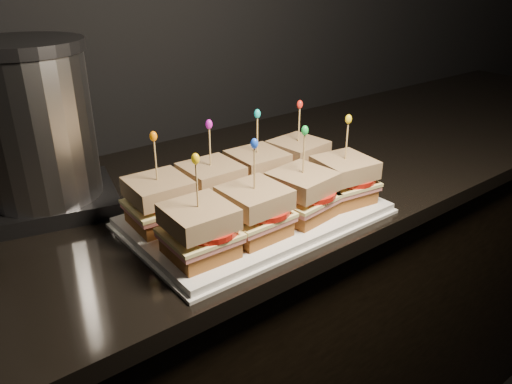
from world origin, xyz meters
TOP-DOWN VIEW (x-y plane):
  - cabinet at (-0.15, 1.68)m, footprint 2.65×0.62m
  - granite_slab at (-0.15, 1.68)m, footprint 2.69×0.66m
  - platter at (-0.40, 1.51)m, footprint 0.44×0.27m
  - platter_rim at (-0.40, 1.51)m, footprint 0.45×0.28m
  - sandwich_0_bread_bot at (-0.56, 1.58)m, footprint 0.10×0.10m
  - sandwich_0_ham at (-0.56, 1.58)m, footprint 0.11×0.10m
  - sandwich_0_cheese at (-0.56, 1.58)m, footprint 0.11×0.10m
  - sandwich_0_tomato at (-0.55, 1.57)m, footprint 0.09×0.09m
  - sandwich_0_bread_top at (-0.56, 1.58)m, footprint 0.10×0.10m
  - sandwich_0_pick at (-0.56, 1.58)m, footprint 0.00×0.00m
  - sandwich_0_frill at (-0.56, 1.58)m, footprint 0.01×0.01m
  - sandwich_1_bread_bot at (-0.46, 1.58)m, footprint 0.09×0.09m
  - sandwich_1_ham at (-0.46, 1.58)m, footprint 0.10×0.10m
  - sandwich_1_cheese at (-0.46, 1.58)m, footprint 0.11×0.10m
  - sandwich_1_tomato at (-0.44, 1.57)m, footprint 0.09×0.09m
  - sandwich_1_bread_top at (-0.46, 1.58)m, footprint 0.10×0.10m
  - sandwich_1_pick at (-0.46, 1.58)m, footprint 0.00×0.00m
  - sandwich_1_frill at (-0.46, 1.58)m, footprint 0.01×0.01m
  - sandwich_2_bread_bot at (-0.35, 1.58)m, footprint 0.10×0.10m
  - sandwich_2_ham at (-0.35, 1.58)m, footprint 0.11×0.10m
  - sandwich_2_cheese at (-0.35, 1.58)m, footprint 0.11×0.10m
  - sandwich_2_tomato at (-0.34, 1.57)m, footprint 0.09×0.09m
  - sandwich_2_bread_top at (-0.35, 1.58)m, footprint 0.10×0.10m
  - sandwich_2_pick at (-0.35, 1.58)m, footprint 0.00×0.00m
  - sandwich_2_frill at (-0.35, 1.58)m, footprint 0.01×0.01m
  - sandwich_3_bread_bot at (-0.25, 1.58)m, footprint 0.10×0.10m
  - sandwich_3_ham at (-0.25, 1.58)m, footprint 0.11×0.11m
  - sandwich_3_cheese at (-0.25, 1.58)m, footprint 0.11×0.11m
  - sandwich_3_tomato at (-0.24, 1.57)m, footprint 0.09×0.09m
  - sandwich_3_bread_top at (-0.25, 1.58)m, footprint 0.10×0.10m
  - sandwich_3_pick at (-0.25, 1.58)m, footprint 0.00×0.00m
  - sandwich_3_frill at (-0.25, 1.58)m, footprint 0.01×0.01m
  - sandwich_4_bread_bot at (-0.56, 1.45)m, footprint 0.10×0.10m
  - sandwich_4_ham at (-0.56, 1.45)m, footprint 0.10×0.10m
  - sandwich_4_cheese at (-0.56, 1.45)m, footprint 0.11×0.10m
  - sandwich_4_tomato at (-0.55, 1.44)m, footprint 0.09×0.09m
  - sandwich_4_bread_top at (-0.56, 1.45)m, footprint 0.10×0.10m
  - sandwich_4_pick at (-0.56, 1.45)m, footprint 0.00×0.00m
  - sandwich_4_frill at (-0.56, 1.45)m, footprint 0.01×0.01m
  - sandwich_5_bread_bot at (-0.46, 1.45)m, footprint 0.09×0.09m
  - sandwich_5_ham at (-0.46, 1.45)m, footprint 0.10×0.10m
  - sandwich_5_cheese at (-0.46, 1.45)m, footprint 0.11×0.10m
  - sandwich_5_tomato at (-0.44, 1.44)m, footprint 0.09×0.09m
  - sandwich_5_bread_top at (-0.46, 1.45)m, footprint 0.10×0.10m
  - sandwich_5_pick at (-0.46, 1.45)m, footprint 0.00×0.00m
  - sandwich_5_frill at (-0.46, 1.45)m, footprint 0.01×0.01m
  - sandwich_6_bread_bot at (-0.35, 1.45)m, footprint 0.10×0.10m
  - sandwich_6_ham at (-0.35, 1.45)m, footprint 0.11×0.11m
  - sandwich_6_cheese at (-0.35, 1.45)m, footprint 0.12×0.11m
  - sandwich_6_tomato at (-0.34, 1.44)m, footprint 0.09×0.09m
  - sandwich_6_bread_top at (-0.35, 1.45)m, footprint 0.11×0.11m
  - sandwich_6_pick at (-0.35, 1.45)m, footprint 0.00×0.00m
  - sandwich_6_frill at (-0.35, 1.45)m, footprint 0.01×0.01m
  - sandwich_7_bread_bot at (-0.25, 1.45)m, footprint 0.10×0.10m
  - sandwich_7_ham at (-0.25, 1.45)m, footprint 0.11×0.11m
  - sandwich_7_cheese at (-0.25, 1.45)m, footprint 0.12×0.11m
  - sandwich_7_tomato at (-0.24, 1.44)m, footprint 0.09×0.09m
  - sandwich_7_bread_top at (-0.25, 1.45)m, footprint 0.11×0.11m
  - sandwich_7_pick at (-0.25, 1.45)m, footprint 0.00×0.00m
  - sandwich_7_frill at (-0.25, 1.45)m, footprint 0.01×0.01m
  - appliance_base at (-0.68, 1.79)m, footprint 0.28×0.25m
  - appliance_body at (-0.68, 1.79)m, footprint 0.20×0.20m
  - appliance_lid at (-0.68, 1.79)m, footprint 0.21×0.21m
  - appliance at (-0.68, 1.79)m, footprint 0.24×0.20m

SIDE VIEW (x-z plane):
  - cabinet at x=-0.15m, z-range 0.00..0.87m
  - granite_slab at x=-0.15m, z-range 0.87..0.90m
  - platter_rim at x=-0.40m, z-range 0.90..0.91m
  - platter at x=-0.40m, z-range 0.90..0.92m
  - appliance_base at x=-0.68m, z-range 0.90..0.93m
  - sandwich_0_bread_bot at x=-0.56m, z-range 0.92..0.95m
  - sandwich_1_bread_bot at x=-0.46m, z-range 0.92..0.95m
  - sandwich_2_bread_bot at x=-0.35m, z-range 0.92..0.95m
  - sandwich_3_bread_bot at x=-0.25m, z-range 0.92..0.95m
  - sandwich_4_bread_bot at x=-0.56m, z-range 0.92..0.95m
  - sandwich_5_bread_bot at x=-0.46m, z-range 0.92..0.95m
  - sandwich_6_bread_bot at x=-0.35m, z-range 0.92..0.95m
  - sandwich_7_bread_bot at x=-0.25m, z-range 0.92..0.95m
  - sandwich_0_ham at x=-0.56m, z-range 0.95..0.96m
  - sandwich_1_ham at x=-0.46m, z-range 0.95..0.96m
  - sandwich_2_ham at x=-0.35m, z-range 0.95..0.96m
  - sandwich_3_ham at x=-0.25m, z-range 0.95..0.96m
  - sandwich_4_ham at x=-0.56m, z-range 0.95..0.96m
  - sandwich_5_ham at x=-0.46m, z-range 0.95..0.96m
  - sandwich_6_ham at x=-0.35m, z-range 0.95..0.96m
  - sandwich_7_ham at x=-0.25m, z-range 0.95..0.96m
  - sandwich_0_cheese at x=-0.56m, z-range 0.96..0.96m
  - sandwich_1_cheese at x=-0.46m, z-range 0.96..0.96m
  - sandwich_2_cheese at x=-0.35m, z-range 0.96..0.96m
  - sandwich_3_cheese at x=-0.25m, z-range 0.96..0.96m
  - sandwich_4_cheese at x=-0.56m, z-range 0.96..0.96m
  - sandwich_5_cheese at x=-0.46m, z-range 0.96..0.96m
  - sandwich_6_cheese at x=-0.35m, z-range 0.96..0.96m
  - sandwich_7_cheese at x=-0.25m, z-range 0.96..0.96m
  - sandwich_0_tomato at x=-0.55m, z-range 0.96..0.97m
  - sandwich_1_tomato at x=-0.44m, z-range 0.96..0.97m
  - sandwich_2_tomato at x=-0.34m, z-range 0.96..0.97m
  - sandwich_3_tomato at x=-0.24m, z-range 0.96..0.97m
  - sandwich_4_tomato at x=-0.55m, z-range 0.96..0.97m
  - sandwich_5_tomato at x=-0.44m, z-range 0.96..0.97m
  - sandwich_6_tomato at x=-0.34m, z-range 0.96..0.97m
  - sandwich_7_tomato at x=-0.24m, z-range 0.96..0.97m
  - sandwich_0_bread_top at x=-0.56m, z-range 0.97..1.00m
  - sandwich_1_bread_top at x=-0.46m, z-range 0.97..1.00m
  - sandwich_2_bread_top at x=-0.35m, z-range 0.97..1.00m
  - sandwich_3_bread_top at x=-0.25m, z-range 0.97..1.00m
  - sandwich_4_bread_top at x=-0.56m, z-range 0.97..1.00m
  - sandwich_5_bread_top at x=-0.46m, z-range 0.97..1.00m
  - sandwich_6_bread_top at x=-0.35m, z-range 0.97..1.00m
  - sandwich_7_bread_top at x=-0.25m, z-range 0.97..1.00m
  - sandwich_0_pick at x=-0.56m, z-range 0.99..1.08m
  - sandwich_1_pick at x=-0.46m, z-range 0.99..1.08m
  - sandwich_2_pick at x=-0.35m, z-range 0.99..1.08m
  - sandwich_3_pick at x=-0.25m, z-range 0.99..1.08m
  - sandwich_4_pick at x=-0.56m, z-range 0.99..1.08m
  - sandwich_5_pick at x=-0.46m, z-range 0.99..1.08m
  - sandwich_6_pick at x=-0.35m, z-range 0.99..1.08m
  - sandwich_7_pick at x=-0.25m, z-range 0.99..1.08m
  - appliance at x=-0.68m, z-range 0.90..1.21m
  - appliance_body at x=-0.68m, z-range 0.93..1.19m
  - sandwich_0_frill at x=-0.56m, z-range 1.07..1.09m
  - sandwich_1_frill at x=-0.46m, z-range 1.07..1.09m
  - sandwich_2_frill at x=-0.35m, z-range 1.07..1.09m
  - sandwich_3_frill at x=-0.25m, z-range 1.07..1.09m
  - sandwich_4_frill at x=-0.56m, z-range 1.07..1.09m
  - sandwich_5_frill at x=-0.46m, z-range 1.07..1.09m
  - sandwich_6_frill at x=-0.35m, z-range 1.07..1.09m
  - sandwich_7_frill at x=-0.25m, z-range 1.07..1.09m
  - appliance_lid at x=-0.68m, z-range 1.19..1.21m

